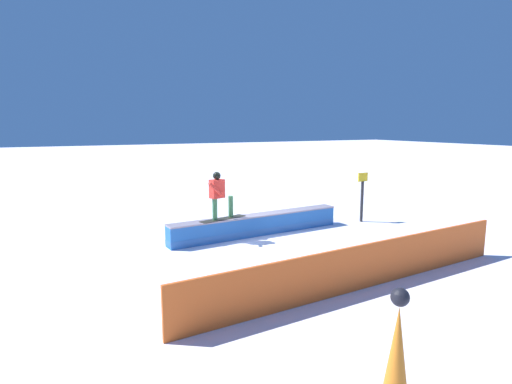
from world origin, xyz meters
name	(u,v)px	position (x,y,z in m)	size (l,w,h in m)	color
ground_plane	(258,235)	(0.00, 0.00, 0.00)	(120.00, 120.00, 0.00)	white
grind_box	(258,225)	(0.00, 0.00, 0.29)	(5.72, 0.91, 0.63)	blue
snowboarder	(219,194)	(1.31, 0.12, 1.38)	(1.51, 0.70, 1.39)	#2A2920
safety_fence	(364,266)	(0.00, 4.77, 0.47)	(8.51, 0.06, 0.94)	orange
background_skier_right	(396,366)	(2.44, 8.05, 0.75)	(1.42, 1.27, 1.64)	black
trail_marker	(362,195)	(-4.00, 0.08, 0.92)	(0.40, 0.10, 1.71)	#262628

